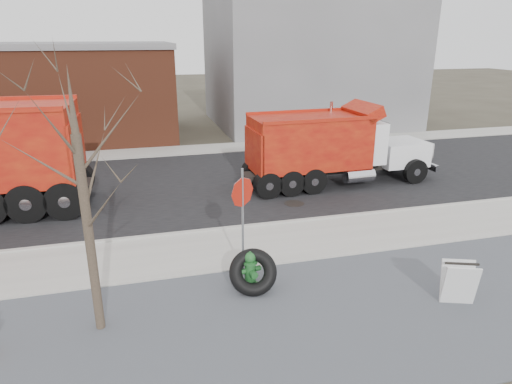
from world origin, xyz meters
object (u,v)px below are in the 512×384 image
object	(u,v)px
truck_tire	(253,272)
stop_sign	(243,203)
fire_hydrant	(250,272)
dump_truck_red_a	(331,145)
sandwich_board	(459,283)

from	to	relation	value
truck_tire	stop_sign	xyz separation A→B (m)	(-0.02, 0.90, 1.37)
fire_hydrant	dump_truck_red_a	xyz separation A→B (m)	(4.99, 6.89, 1.17)
sandwich_board	fire_hydrant	bearing A→B (deg)	177.32
truck_tire	stop_sign	bearing A→B (deg)	91.32
truck_tire	stop_sign	distance (m)	1.64
stop_sign	sandwich_board	xyz separation A→B (m)	(4.23, -2.59, -1.33)
fire_hydrant	truck_tire	distance (m)	0.14
fire_hydrant	sandwich_board	world-z (taller)	sandwich_board
dump_truck_red_a	truck_tire	bearing A→B (deg)	-127.36
stop_sign	dump_truck_red_a	distance (m)	7.89
truck_tire	dump_truck_red_a	world-z (taller)	dump_truck_red_a
fire_hydrant	stop_sign	world-z (taller)	stop_sign
truck_tire	sandwich_board	size ratio (longest dim) A/B	1.30
truck_tire	sandwich_board	distance (m)	4.53
fire_hydrant	sandwich_board	xyz separation A→B (m)	(4.24, -1.82, 0.09)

